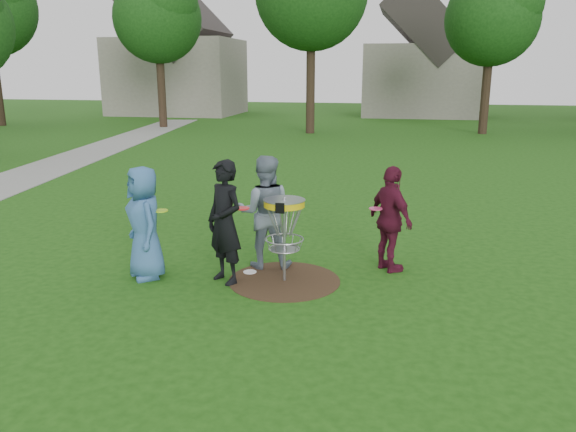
% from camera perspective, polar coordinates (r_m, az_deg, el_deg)
% --- Properties ---
extents(ground, '(100.00, 100.00, 0.00)m').
position_cam_1_polar(ground, '(9.09, -0.37, -6.58)').
color(ground, '#19470F').
rests_on(ground, ground).
extents(dirt_patch, '(1.80, 1.80, 0.01)m').
position_cam_1_polar(dirt_patch, '(9.09, -0.37, -6.55)').
color(dirt_patch, '#47331E').
rests_on(dirt_patch, ground).
extents(concrete_path, '(7.75, 39.92, 0.02)m').
position_cam_1_polar(concrete_path, '(20.34, -24.18, 4.07)').
color(concrete_path, '#9E9E99').
rests_on(concrete_path, ground).
extents(player_blue, '(1.03, 1.06, 1.83)m').
position_cam_1_polar(player_blue, '(9.27, -14.36, -0.68)').
color(player_blue, '#376499').
rests_on(player_blue, ground).
extents(player_black, '(0.86, 0.80, 1.97)m').
position_cam_1_polar(player_black, '(8.82, -6.45, -0.63)').
color(player_black, black).
rests_on(player_black, ground).
extents(player_grey, '(1.05, 0.88, 1.93)m').
position_cam_1_polar(player_grey, '(9.48, -2.38, 0.41)').
color(player_grey, slate).
rests_on(player_grey, ground).
extents(player_maroon, '(0.98, 1.09, 1.78)m').
position_cam_1_polar(player_maroon, '(9.44, 10.40, -0.34)').
color(player_maroon, '#551329').
rests_on(player_maroon, ground).
extents(disc_on_grass, '(0.22, 0.22, 0.02)m').
position_cam_1_polar(disc_on_grass, '(9.46, -3.89, -5.70)').
color(disc_on_grass, white).
rests_on(disc_on_grass, ground).
extents(disc_golf_basket, '(0.66, 0.67, 1.38)m').
position_cam_1_polar(disc_golf_basket, '(8.78, -0.38, -0.36)').
color(disc_golf_basket, '#9EA0A5').
rests_on(disc_golf_basket, ground).
extents(held_discs, '(3.56, 1.14, 0.13)m').
position_cam_1_polar(held_discs, '(9.00, -2.50, 0.86)').
color(held_discs, '#BDEF1A').
rests_on(held_discs, ground).
extents(tree_row, '(51.20, 17.42, 9.90)m').
position_cam_1_polar(tree_row, '(29.15, 9.25, 20.21)').
color(tree_row, '#38281C').
rests_on(tree_row, ground).
extents(house_row, '(44.50, 10.65, 11.62)m').
position_cam_1_polar(house_row, '(41.49, 16.04, 15.28)').
color(house_row, gray).
rests_on(house_row, ground).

